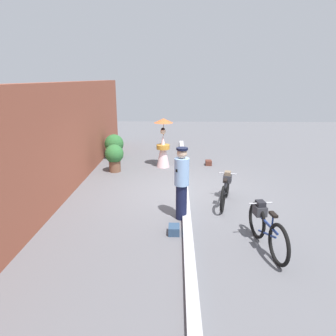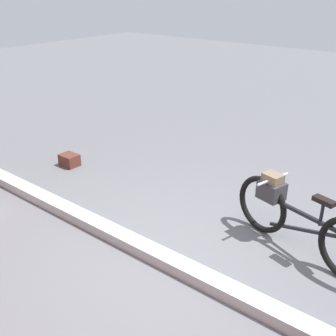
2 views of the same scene
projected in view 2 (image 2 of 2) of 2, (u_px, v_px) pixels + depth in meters
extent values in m
plane|color=slate|center=(177.00, 270.00, 4.15)|extent=(30.00, 30.00, 0.00)
cube|color=#B2B2B7|center=(177.00, 265.00, 4.13)|extent=(14.00, 0.20, 0.12)
torus|color=black|center=(262.00, 204.00, 4.68)|extent=(0.68, 0.24, 0.68)
cube|color=black|center=(304.00, 214.00, 4.22)|extent=(0.90, 0.27, 0.04)
cube|color=black|center=(301.00, 229.00, 4.30)|extent=(0.78, 0.24, 0.29)
cylinder|color=black|center=(322.00, 213.00, 4.03)|extent=(0.03, 0.03, 0.28)
cube|color=black|center=(324.00, 201.00, 3.98)|extent=(0.24, 0.14, 0.05)
cylinder|color=silver|center=(273.00, 179.00, 4.45)|extent=(0.15, 0.47, 0.03)
cube|color=#333338|center=(271.00, 190.00, 4.50)|extent=(0.31, 0.28, 0.20)
cube|color=#72604C|center=(273.00, 180.00, 4.45)|extent=(0.23, 0.21, 0.14)
cube|color=#592D23|center=(69.00, 160.00, 6.46)|extent=(0.29, 0.23, 0.19)
cube|color=#47241C|center=(73.00, 156.00, 6.49)|extent=(0.24, 0.08, 0.07)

